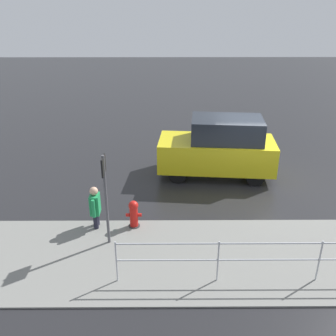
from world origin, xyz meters
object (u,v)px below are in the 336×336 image
(moving_hatchback, at_px, (219,147))
(sign_post, at_px, (105,188))
(fire_hydrant, at_px, (134,214))
(pedestrian, at_px, (95,206))

(moving_hatchback, distance_m, sign_post, 5.21)
(fire_hydrant, xyz_separation_m, pedestrian, (1.01, 0.01, 0.28))
(moving_hatchback, bearing_deg, sign_post, 51.22)
(moving_hatchback, relative_size, fire_hydrant, 5.04)
(pedestrian, height_order, sign_post, sign_post)
(moving_hatchback, xyz_separation_m, sign_post, (3.25, 4.04, 0.55))
(pedestrian, distance_m, sign_post, 1.23)
(moving_hatchback, relative_size, sign_post, 1.68)
(sign_post, bearing_deg, fire_hydrant, -128.28)
(pedestrian, bearing_deg, sign_post, 120.96)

